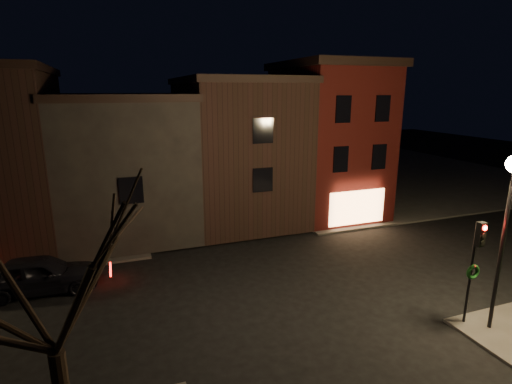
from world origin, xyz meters
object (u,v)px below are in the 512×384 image
bare_tree_left (43,258)px  parked_car_a (40,274)px  street_lamp_near (510,196)px  traffic_signal (476,257)px

bare_tree_left → parked_car_a: size_ratio=1.54×
street_lamp_near → traffic_signal: 2.49m
bare_tree_left → parked_car_a: bare_tree_left is taller
bare_tree_left → parked_car_a: bearing=101.0°
street_lamp_near → parked_car_a: 19.00m
bare_tree_left → street_lamp_near: bearing=4.0°
traffic_signal → bare_tree_left: (-13.60, -1.49, 2.63)m
street_lamp_near → traffic_signal: size_ratio=1.60×
street_lamp_near → parked_car_a: street_lamp_near is taller
parked_car_a → street_lamp_near: bearing=-115.9°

